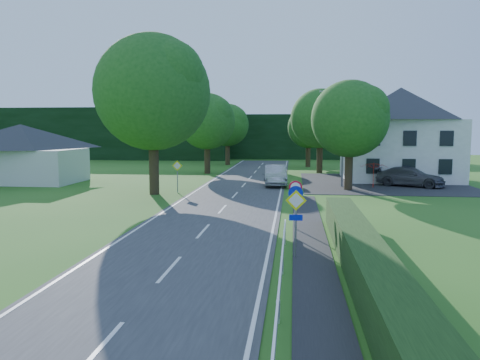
# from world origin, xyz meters

# --- Properties ---
(ground) EXTENTS (160.00, 160.00, 0.00)m
(ground) POSITION_xyz_m (0.00, 0.00, 0.00)
(ground) COLOR #225117
(ground) RESTS_ON ground
(road) EXTENTS (7.00, 80.00, 0.04)m
(road) POSITION_xyz_m (0.00, 20.00, 0.02)
(road) COLOR #353638
(road) RESTS_ON ground
(footpath) EXTENTS (1.50, 44.00, 0.04)m
(footpath) POSITION_xyz_m (4.95, 2.00, 0.02)
(footpath) COLOR #252427
(footpath) RESTS_ON ground
(parking_pad) EXTENTS (14.00, 16.00, 0.04)m
(parking_pad) POSITION_xyz_m (12.00, 33.00, 0.02)
(parking_pad) COLOR #252427
(parking_pad) RESTS_ON ground
(line_edge_left) EXTENTS (0.12, 80.00, 0.01)m
(line_edge_left) POSITION_xyz_m (-3.25, 20.00, 0.04)
(line_edge_left) COLOR white
(line_edge_left) RESTS_ON road
(line_edge_right) EXTENTS (0.12, 80.00, 0.01)m
(line_edge_right) POSITION_xyz_m (3.25, 20.00, 0.04)
(line_edge_right) COLOR white
(line_edge_right) RESTS_ON road
(line_centre) EXTENTS (0.12, 80.00, 0.01)m
(line_centre) POSITION_xyz_m (0.00, 20.00, 0.04)
(line_centre) COLOR white
(line_centre) RESTS_ON road
(hedge_right) EXTENTS (1.20, 30.00, 1.30)m
(hedge_right) POSITION_xyz_m (6.50, 0.00, 0.65)
(hedge_right) COLOR #183311
(hedge_right) RESTS_ON ground
(tree_main) EXTENTS (9.40, 9.40, 11.64)m
(tree_main) POSITION_xyz_m (-6.00, 24.00, 5.82)
(tree_main) COLOR #1D5218
(tree_main) RESTS_ON ground
(tree_left_far) EXTENTS (7.00, 7.00, 8.58)m
(tree_left_far) POSITION_xyz_m (-5.00, 40.00, 4.29)
(tree_left_far) COLOR #1D5218
(tree_left_far) RESTS_ON ground
(tree_right_far) EXTENTS (7.40, 7.40, 9.09)m
(tree_right_far) POSITION_xyz_m (7.00, 42.00, 4.54)
(tree_right_far) COLOR #1D5218
(tree_right_far) RESTS_ON ground
(tree_left_back) EXTENTS (6.60, 6.60, 8.07)m
(tree_left_back) POSITION_xyz_m (-4.50, 52.00, 4.04)
(tree_left_back) COLOR #1D5218
(tree_left_back) RESTS_ON ground
(tree_right_back) EXTENTS (6.20, 6.20, 7.56)m
(tree_right_back) POSITION_xyz_m (6.00, 50.00, 3.78)
(tree_right_back) COLOR #1D5218
(tree_right_back) RESTS_ON ground
(tree_right_mid) EXTENTS (7.00, 7.00, 8.58)m
(tree_right_mid) POSITION_xyz_m (8.50, 28.00, 4.29)
(tree_right_mid) COLOR #1D5218
(tree_right_mid) RESTS_ON ground
(treeline_left) EXTENTS (44.00, 6.00, 8.00)m
(treeline_left) POSITION_xyz_m (-28.00, 62.00, 4.00)
(treeline_left) COLOR black
(treeline_left) RESTS_ON ground
(treeline_right) EXTENTS (30.00, 5.00, 7.00)m
(treeline_right) POSITION_xyz_m (8.00, 66.00, 3.50)
(treeline_right) COLOR black
(treeline_right) RESTS_ON ground
(bungalow_left) EXTENTS (11.00, 6.50, 5.20)m
(bungalow_left) POSITION_xyz_m (-20.00, 30.00, 2.71)
(bungalow_left) COLOR silver
(bungalow_left) RESTS_ON ground
(house_white) EXTENTS (10.60, 8.40, 8.60)m
(house_white) POSITION_xyz_m (14.00, 36.00, 4.41)
(house_white) COLOR silver
(house_white) RESTS_ON ground
(streetlight) EXTENTS (2.03, 0.18, 8.00)m
(streetlight) POSITION_xyz_m (8.06, 30.00, 4.46)
(streetlight) COLOR gray
(streetlight) RESTS_ON ground
(sign_priority_right) EXTENTS (0.78, 0.09, 2.59)m
(sign_priority_right) POSITION_xyz_m (4.30, 7.98, 1.80)
(sign_priority_right) COLOR gray
(sign_priority_right) RESTS_ON ground
(sign_roundabout) EXTENTS (0.64, 0.08, 2.37)m
(sign_roundabout) POSITION_xyz_m (4.30, 10.98, 1.67)
(sign_roundabout) COLOR gray
(sign_roundabout) RESTS_ON ground
(sign_speed_limit) EXTENTS (0.64, 0.11, 2.37)m
(sign_speed_limit) POSITION_xyz_m (4.30, 12.97, 1.77)
(sign_speed_limit) COLOR gray
(sign_speed_limit) RESTS_ON ground
(sign_priority_left) EXTENTS (0.78, 0.09, 2.44)m
(sign_priority_left) POSITION_xyz_m (-4.50, 24.98, 1.72)
(sign_priority_left) COLOR gray
(sign_priority_left) RESTS_ON ground
(moving_car) EXTENTS (2.11, 5.24, 1.69)m
(moving_car) POSITION_xyz_m (2.70, 30.16, 0.89)
(moving_car) COLOR #A7A8AC
(moving_car) RESTS_ON road
(motorcycle) EXTENTS (0.60, 1.69, 0.88)m
(motorcycle) POSITION_xyz_m (1.80, 31.36, 0.48)
(motorcycle) COLOR black
(motorcycle) RESTS_ON road
(parked_car_silver_a) EXTENTS (4.65, 3.10, 1.45)m
(parked_car_silver_a) POSITION_xyz_m (11.69, 34.84, 0.76)
(parked_car_silver_a) COLOR #A7A7AB
(parked_car_silver_a) RESTS_ON parking_pad
(parked_car_grey) EXTENTS (5.90, 4.45, 1.59)m
(parked_car_grey) POSITION_xyz_m (13.88, 30.82, 0.84)
(parked_car_grey) COLOR #4D4D52
(parked_car_grey) RESTS_ON parking_pad
(parked_car_silver_b) EXTENTS (4.89, 2.78, 1.29)m
(parked_car_silver_b) POSITION_xyz_m (14.12, 32.78, 0.68)
(parked_car_silver_b) COLOR silver
(parked_car_silver_b) RESTS_ON parking_pad
(parasol) EXTENTS (2.29, 2.33, 2.06)m
(parasol) POSITION_xyz_m (10.67, 29.50, 1.07)
(parasol) COLOR red
(parasol) RESTS_ON parking_pad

